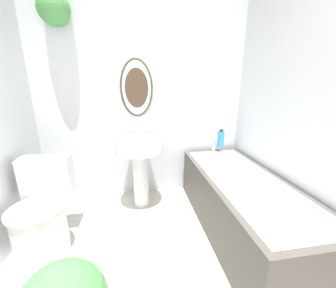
# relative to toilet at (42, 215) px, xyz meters

# --- Properties ---
(wall_back) EXTENTS (2.48, 0.30, 2.40)m
(wall_back) POSITION_rel_toilet_xyz_m (0.85, 0.83, 0.95)
(wall_back) COLOR silver
(wall_back) RESTS_ON ground_plane
(wall_right) EXTENTS (0.06, 2.33, 2.40)m
(wall_right) POSITION_rel_toilet_xyz_m (2.11, -0.30, 0.90)
(wall_right) COLOR silver
(wall_right) RESTS_ON ground_plane
(toilet) EXTENTS (0.43, 0.58, 0.74)m
(toilet) POSITION_rel_toilet_xyz_m (0.00, 0.00, 0.00)
(toilet) COLOR white
(toilet) RESTS_ON ground_plane
(pedestal_sink) EXTENTS (0.51, 0.51, 0.89)m
(pedestal_sink) POSITION_rel_toilet_xyz_m (0.83, 0.51, 0.28)
(pedestal_sink) COLOR white
(pedestal_sink) RESTS_ON ground_plane
(bathtub) EXTENTS (0.68, 1.68, 0.61)m
(bathtub) POSITION_rel_toilet_xyz_m (1.73, -0.08, -0.02)
(bathtub) COLOR #4C4742
(bathtub) RESTS_ON ground_plane
(shampoo_bottle) EXTENTS (0.08, 0.08, 0.20)m
(shampoo_bottle) POSITION_rel_toilet_xyz_m (1.82, 0.67, 0.40)
(shampoo_bottle) COLOR #2D84C6
(shampoo_bottle) RESTS_ON bathtub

